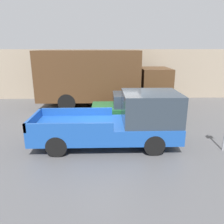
{
  "coord_description": "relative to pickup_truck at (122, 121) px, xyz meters",
  "views": [
    {
      "loc": [
        -0.25,
        -8.85,
        3.73
      ],
      "look_at": [
        0.01,
        0.15,
        1.05
      ],
      "focal_mm": 35.0,
      "sensor_mm": 36.0,
      "label": 1
    }
  ],
  "objects": [
    {
      "name": "delivery_truck",
      "position": [
        -1.03,
        5.99,
        0.94
      ],
      "size": [
        8.29,
        2.62,
        3.55
      ],
      "color": "#472D19",
      "rests_on": "ground"
    },
    {
      "name": "ground_plane",
      "position": [
        -0.37,
        0.85,
        -0.97
      ],
      "size": [
        60.0,
        60.0,
        0.0
      ],
      "primitive_type": "plane",
      "color": "#4C4C4F"
    },
    {
      "name": "car",
      "position": [
        0.83,
        2.75,
        -0.21
      ],
      "size": [
        4.24,
        1.83,
        1.49
      ],
      "color": "#1E592D",
      "rests_on": "ground"
    },
    {
      "name": "building_wall",
      "position": [
        -0.37,
        8.28,
        0.82
      ],
      "size": [
        28.0,
        0.15,
        3.59
      ],
      "color": "gray",
      "rests_on": "ground"
    },
    {
      "name": "pickup_truck",
      "position": [
        0.0,
        0.0,
        0.0
      ],
      "size": [
        5.59,
        2.06,
        2.1
      ],
      "color": "#194799",
      "rests_on": "ground"
    }
  ]
}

